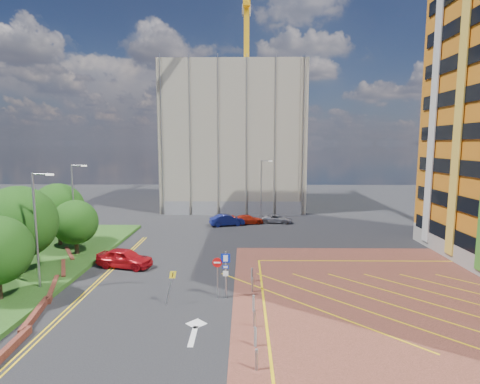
{
  "coord_description": "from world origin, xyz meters",
  "views": [
    {
      "loc": [
        1.76,
        -22.76,
        10.21
      ],
      "look_at": [
        1.41,
        4.27,
        6.7
      ],
      "focal_mm": 28.0,
      "sensor_mm": 36.0,
      "label": 1
    }
  ],
  "objects_px": {
    "tree_d": "(58,209)",
    "lamp_left_far": "(74,203)",
    "tree_c": "(75,222)",
    "lamp_back": "(262,187)",
    "warning_sign": "(171,283)",
    "car_blue_back": "(227,220)",
    "sign_cluster": "(223,270)",
    "car_red_left": "(125,258)",
    "lamp_left_near": "(37,226)",
    "car_red_back": "(248,219)",
    "car_silver_back": "(277,219)",
    "tree_b": "(19,222)"
  },
  "relations": [
    {
      "from": "tree_d",
      "to": "lamp_left_far",
      "type": "xyz_separation_m",
      "value": [
        2.08,
        -1.0,
        0.79
      ]
    },
    {
      "from": "lamp_left_far",
      "to": "sign_cluster",
      "type": "distance_m",
      "value": 18.58
    },
    {
      "from": "lamp_left_near",
      "to": "lamp_back",
      "type": "xyz_separation_m",
      "value": [
        16.5,
        26.0,
        -0.3
      ]
    },
    {
      "from": "lamp_back",
      "to": "car_red_back",
      "type": "bearing_deg",
      "value": -116.7
    },
    {
      "from": "car_red_left",
      "to": "car_silver_back",
      "type": "xyz_separation_m",
      "value": [
        14.11,
        17.73,
        -0.25
      ]
    },
    {
      "from": "sign_cluster",
      "to": "car_silver_back",
      "type": "xyz_separation_m",
      "value": [
        5.61,
        23.88,
        -1.41
      ]
    },
    {
      "from": "lamp_left_far",
      "to": "car_red_back",
      "type": "distance_m",
      "value": 20.96
    },
    {
      "from": "lamp_left_near",
      "to": "car_blue_back",
      "type": "xyz_separation_m",
      "value": [
        11.94,
        21.11,
        -3.95
      ]
    },
    {
      "from": "tree_b",
      "to": "car_red_back",
      "type": "bearing_deg",
      "value": 47.35
    },
    {
      "from": "car_red_left",
      "to": "car_silver_back",
      "type": "height_order",
      "value": "car_red_left"
    },
    {
      "from": "lamp_left_far",
      "to": "car_silver_back",
      "type": "relative_size",
      "value": 2.04
    },
    {
      "from": "warning_sign",
      "to": "car_blue_back",
      "type": "xyz_separation_m",
      "value": [
        2.44,
        23.21,
        -0.72
      ]
    },
    {
      "from": "sign_cluster",
      "to": "car_blue_back",
      "type": "distance_m",
      "value": 22.17
    },
    {
      "from": "tree_d",
      "to": "lamp_left_far",
      "type": "distance_m",
      "value": 2.44
    },
    {
      "from": "tree_b",
      "to": "lamp_left_near",
      "type": "relative_size",
      "value": 0.84
    },
    {
      "from": "car_red_left",
      "to": "car_red_back",
      "type": "relative_size",
      "value": 1.16
    },
    {
      "from": "lamp_left_far",
      "to": "tree_c",
      "type": "bearing_deg",
      "value": -65.29
    },
    {
      "from": "tree_c",
      "to": "warning_sign",
      "type": "bearing_deg",
      "value": -43.69
    },
    {
      "from": "tree_b",
      "to": "tree_c",
      "type": "height_order",
      "value": "tree_b"
    },
    {
      "from": "tree_d",
      "to": "car_blue_back",
      "type": "bearing_deg",
      "value": 32.26
    },
    {
      "from": "lamp_back",
      "to": "car_blue_back",
      "type": "xyz_separation_m",
      "value": [
        -4.56,
        -4.89,
        -3.65
      ]
    },
    {
      "from": "lamp_left_far",
      "to": "car_blue_back",
      "type": "bearing_deg",
      "value": 38.56
    },
    {
      "from": "lamp_back",
      "to": "warning_sign",
      "type": "relative_size",
      "value": 3.56
    },
    {
      "from": "tree_c",
      "to": "tree_d",
      "type": "bearing_deg",
      "value": 135.0
    },
    {
      "from": "lamp_left_near",
      "to": "car_red_left",
      "type": "distance_m",
      "value": 7.69
    },
    {
      "from": "lamp_left_far",
      "to": "warning_sign",
      "type": "distance_m",
      "value": 17.0
    },
    {
      "from": "car_red_left",
      "to": "sign_cluster",
      "type": "bearing_deg",
      "value": -112.13
    },
    {
      "from": "tree_d",
      "to": "car_silver_back",
      "type": "height_order",
      "value": "tree_d"
    },
    {
      "from": "tree_d",
      "to": "lamp_back",
      "type": "height_order",
      "value": "lamp_back"
    },
    {
      "from": "sign_cluster",
      "to": "car_silver_back",
      "type": "bearing_deg",
      "value": 76.79
    },
    {
      "from": "warning_sign",
      "to": "car_red_back",
      "type": "distance_m",
      "value": 24.81
    },
    {
      "from": "tree_d",
      "to": "warning_sign",
      "type": "bearing_deg",
      "value": -43.99
    },
    {
      "from": "tree_c",
      "to": "lamp_left_near",
      "type": "relative_size",
      "value": 0.61
    },
    {
      "from": "lamp_left_far",
      "to": "sign_cluster",
      "type": "height_order",
      "value": "lamp_left_far"
    },
    {
      "from": "sign_cluster",
      "to": "car_silver_back",
      "type": "relative_size",
      "value": 0.82
    },
    {
      "from": "tree_c",
      "to": "car_silver_back",
      "type": "xyz_separation_m",
      "value": [
        19.4,
        14.86,
        -2.65
      ]
    },
    {
      "from": "lamp_back",
      "to": "car_red_left",
      "type": "height_order",
      "value": "lamp_back"
    },
    {
      "from": "sign_cluster",
      "to": "car_red_back",
      "type": "height_order",
      "value": "sign_cluster"
    },
    {
      "from": "tree_d",
      "to": "warning_sign",
      "type": "distance_m",
      "value": 19.02
    },
    {
      "from": "lamp_back",
      "to": "lamp_left_far",
      "type": "bearing_deg",
      "value": -139.14
    },
    {
      "from": "tree_c",
      "to": "lamp_left_near",
      "type": "height_order",
      "value": "lamp_left_near"
    },
    {
      "from": "tree_c",
      "to": "lamp_left_far",
      "type": "distance_m",
      "value": 2.65
    },
    {
      "from": "tree_c",
      "to": "car_silver_back",
      "type": "height_order",
      "value": "tree_c"
    },
    {
      "from": "tree_b",
      "to": "tree_c",
      "type": "distance_m",
      "value": 5.49
    },
    {
      "from": "tree_c",
      "to": "lamp_back",
      "type": "height_order",
      "value": "lamp_back"
    },
    {
      "from": "car_red_back",
      "to": "tree_b",
      "type": "bearing_deg",
      "value": 124.59
    },
    {
      "from": "tree_c",
      "to": "warning_sign",
      "type": "xyz_separation_m",
      "value": [
        10.57,
        -10.1,
        -1.76
      ]
    },
    {
      "from": "car_blue_back",
      "to": "car_silver_back",
      "type": "distance_m",
      "value": 6.62
    },
    {
      "from": "car_silver_back",
      "to": "car_red_back",
      "type": "bearing_deg",
      "value": 111.12
    },
    {
      "from": "tree_d",
      "to": "car_silver_back",
      "type": "bearing_deg",
      "value": 27.91
    }
  ]
}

